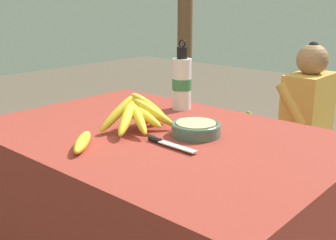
{
  "coord_description": "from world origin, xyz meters",
  "views": [
    {
      "loc": [
        1.05,
        -1.12,
        1.29
      ],
      "look_at": [
        0.01,
        0.05,
        0.84
      ],
      "focal_mm": 45.0,
      "sensor_mm": 36.0,
      "label": 1
    }
  ],
  "objects_px": {
    "knife": "(165,143)",
    "seated_vendor": "(299,116)",
    "banana_bunch_ripe": "(139,112)",
    "wooden_bench": "(297,155)",
    "banana_bunch_green": "(252,122)",
    "serving_bowl": "(196,128)",
    "loose_banana_front": "(82,142)",
    "water_bottle": "(182,82)"
  },
  "relations": [
    {
      "from": "banana_bunch_ripe",
      "to": "knife",
      "type": "distance_m",
      "value": 0.22
    },
    {
      "from": "banana_bunch_ripe",
      "to": "serving_bowl",
      "type": "bearing_deg",
      "value": 22.23
    },
    {
      "from": "knife",
      "to": "serving_bowl",
      "type": "bearing_deg",
      "value": 88.06
    },
    {
      "from": "banana_bunch_ripe",
      "to": "water_bottle",
      "type": "xyz_separation_m",
      "value": [
        -0.08,
        0.36,
        0.06
      ]
    },
    {
      "from": "banana_bunch_ripe",
      "to": "loose_banana_front",
      "type": "relative_size",
      "value": 1.9
    },
    {
      "from": "wooden_bench",
      "to": "seated_vendor",
      "type": "relative_size",
      "value": 1.27
    },
    {
      "from": "water_bottle",
      "to": "loose_banana_front",
      "type": "bearing_deg",
      "value": -82.21
    },
    {
      "from": "knife",
      "to": "seated_vendor",
      "type": "relative_size",
      "value": 0.2
    },
    {
      "from": "serving_bowl",
      "to": "wooden_bench",
      "type": "height_order",
      "value": "serving_bowl"
    },
    {
      "from": "banana_bunch_ripe",
      "to": "knife",
      "type": "xyz_separation_m",
      "value": [
        0.2,
        -0.07,
        -0.06
      ]
    },
    {
      "from": "loose_banana_front",
      "to": "knife",
      "type": "distance_m",
      "value": 0.28
    },
    {
      "from": "banana_bunch_green",
      "to": "serving_bowl",
      "type": "bearing_deg",
      "value": -69.31
    },
    {
      "from": "seated_vendor",
      "to": "banana_bunch_green",
      "type": "distance_m",
      "value": 0.36
    },
    {
      "from": "banana_bunch_ripe",
      "to": "loose_banana_front",
      "type": "bearing_deg",
      "value": -88.92
    },
    {
      "from": "wooden_bench",
      "to": "seated_vendor",
      "type": "distance_m",
      "value": 0.26
    },
    {
      "from": "water_bottle",
      "to": "loose_banana_front",
      "type": "xyz_separation_m",
      "value": [
        0.09,
        -0.63,
        -0.1
      ]
    },
    {
      "from": "serving_bowl",
      "to": "loose_banana_front",
      "type": "distance_m",
      "value": 0.42
    },
    {
      "from": "wooden_bench",
      "to": "banana_bunch_green",
      "type": "bearing_deg",
      "value": 178.99
    },
    {
      "from": "banana_bunch_ripe",
      "to": "water_bottle",
      "type": "height_order",
      "value": "water_bottle"
    },
    {
      "from": "banana_bunch_green",
      "to": "seated_vendor",
      "type": "bearing_deg",
      "value": -6.41
    },
    {
      "from": "knife",
      "to": "seated_vendor",
      "type": "xyz_separation_m",
      "value": [
        -0.1,
        1.31,
        -0.2
      ]
    },
    {
      "from": "water_bottle",
      "to": "wooden_bench",
      "type": "distance_m",
      "value": 1.09
    },
    {
      "from": "wooden_bench",
      "to": "banana_bunch_green",
      "type": "relative_size",
      "value": 4.61
    },
    {
      "from": "water_bottle",
      "to": "wooden_bench",
      "type": "height_order",
      "value": "water_bottle"
    },
    {
      "from": "knife",
      "to": "banana_bunch_green",
      "type": "xyz_separation_m",
      "value": [
        -0.44,
        1.35,
        -0.31
      ]
    },
    {
      "from": "serving_bowl",
      "to": "banana_bunch_green",
      "type": "bearing_deg",
      "value": 110.69
    },
    {
      "from": "knife",
      "to": "banana_bunch_green",
      "type": "bearing_deg",
      "value": 110.37
    },
    {
      "from": "banana_bunch_ripe",
      "to": "seated_vendor",
      "type": "relative_size",
      "value": 0.33
    },
    {
      "from": "serving_bowl",
      "to": "banana_bunch_green",
      "type": "relative_size",
      "value": 0.63
    },
    {
      "from": "banana_bunch_ripe",
      "to": "banana_bunch_green",
      "type": "relative_size",
      "value": 1.2
    },
    {
      "from": "seated_vendor",
      "to": "banana_bunch_green",
      "type": "xyz_separation_m",
      "value": [
        -0.34,
        0.04,
        -0.11
      ]
    },
    {
      "from": "wooden_bench",
      "to": "banana_bunch_green",
      "type": "distance_m",
      "value": 0.37
    },
    {
      "from": "loose_banana_front",
      "to": "banana_bunch_ripe",
      "type": "bearing_deg",
      "value": 91.08
    },
    {
      "from": "water_bottle",
      "to": "knife",
      "type": "height_order",
      "value": "water_bottle"
    },
    {
      "from": "knife",
      "to": "banana_bunch_ripe",
      "type": "bearing_deg",
      "value": 162.4
    },
    {
      "from": "loose_banana_front",
      "to": "wooden_bench",
      "type": "height_order",
      "value": "loose_banana_front"
    },
    {
      "from": "wooden_bench",
      "to": "water_bottle",
      "type": "bearing_deg",
      "value": -101.26
    },
    {
      "from": "banana_bunch_ripe",
      "to": "water_bottle",
      "type": "bearing_deg",
      "value": 102.87
    },
    {
      "from": "water_bottle",
      "to": "wooden_bench",
      "type": "relative_size",
      "value": 0.24
    },
    {
      "from": "water_bottle",
      "to": "loose_banana_front",
      "type": "height_order",
      "value": "water_bottle"
    },
    {
      "from": "banana_bunch_ripe",
      "to": "serving_bowl",
      "type": "xyz_separation_m",
      "value": [
        0.21,
        0.09,
        -0.04
      ]
    },
    {
      "from": "serving_bowl",
      "to": "water_bottle",
      "type": "xyz_separation_m",
      "value": [
        -0.29,
        0.27,
        0.1
      ]
    }
  ]
}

